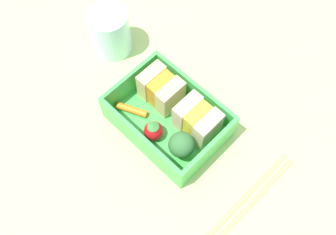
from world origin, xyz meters
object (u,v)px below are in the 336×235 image
Objects in this scene: carrot_stick_far_left at (132,110)px; sandwich_center_left at (197,120)px; broccoli_floret at (181,145)px; chopstick_pair at (248,201)px; drinking_glass at (110,32)px; strawberry_far_left at (154,131)px; sandwich_left at (161,89)px.

sandwich_center_left is at bearing 28.74° from carrot_stick_far_left.
sandwich_center_left reaches higher than broccoli_floret.
chopstick_pair is at bearing -13.38° from sandwich_center_left.
sandwich_center_left is 10.43cm from carrot_stick_far_left.
drinking_glass is at bearing 163.92° from broccoli_floret.
strawberry_far_left reaches higher than chopstick_pair.
carrot_stick_far_left is at bearing -178.08° from broccoli_floret.
broccoli_floret is 23.04cm from drinking_glass.
sandwich_left is 9.75cm from broccoli_floret.
carrot_stick_far_left is at bearing -106.83° from sandwich_left.
broccoli_floret is at bearing -28.02° from sandwich_left.
sandwich_left reaches higher than strawberry_far_left.
sandwich_left is at bearing -7.59° from drinking_glass.
carrot_stick_far_left is at bearing 175.52° from strawberry_far_left.
strawberry_far_left is at bearing -22.30° from drinking_glass.
sandwich_center_left is at bearing 103.80° from broccoli_floret.
strawberry_far_left is 18.86cm from drinking_glass.
sandwich_center_left is 6.52cm from strawberry_far_left.
sandwich_left is 6.67cm from strawberry_far_left.
drinking_glass is (-21.01, 1.80, 0.23)cm from sandwich_center_left.
sandwich_center_left is 13.50cm from chopstick_pair.
strawberry_far_left is at bearing -4.48° from carrot_stick_far_left.
sandwich_center_left reaches higher than strawberry_far_left.
carrot_stick_far_left is at bearing -151.26° from sandwich_center_left.
strawberry_far_left is at bearing -170.88° from broccoli_floret.
sandwich_center_left is at bearing 0.00° from sandwich_left.
chopstick_pair is 34.25cm from drinking_glass.
broccoli_floret is at bearing -76.20° from sandwich_center_left.
sandwich_center_left is 21.09cm from drinking_glass.
sandwich_left is 13.66cm from drinking_glass.
broccoli_floret is (1.12, -4.58, 0.40)cm from sandwich_center_left.
sandwich_center_left is at bearing 166.62° from chopstick_pair.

